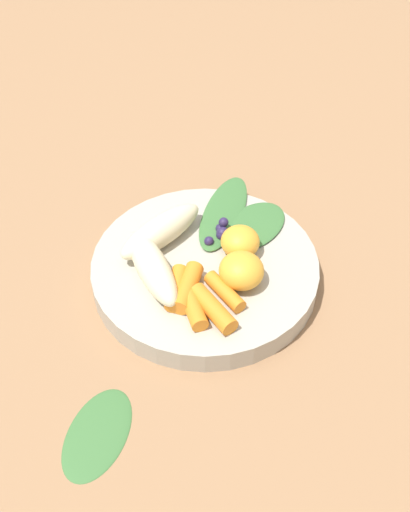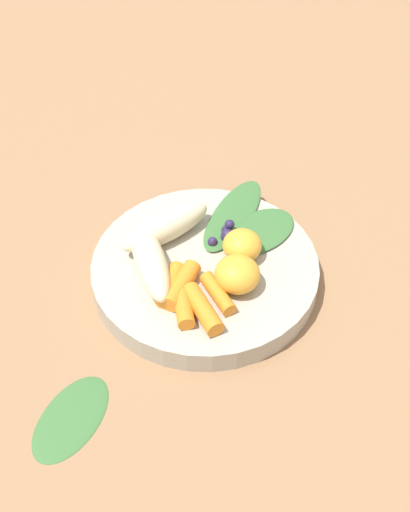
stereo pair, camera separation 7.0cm
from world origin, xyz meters
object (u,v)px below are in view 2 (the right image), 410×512
object	(u,v)px
orange_segment_near	(242,244)
kale_leaf_stray	(71,417)
banana_peeled_right	(166,227)
bowl	(205,271)
banana_peeled_left	(151,264)

from	to	relation	value
orange_segment_near	kale_leaf_stray	world-z (taller)	orange_segment_near
banana_peeled_right	kale_leaf_stray	xyz separation A→B (m)	(0.19, -0.13, -0.04)
bowl	orange_segment_near	size ratio (longest dim) A/B	5.82
kale_leaf_stray	bowl	bearing A→B (deg)	169.77
orange_segment_near	banana_peeled_right	bearing A→B (deg)	-121.97
bowl	orange_segment_near	bearing A→B (deg)	93.02
bowl	banana_peeled_right	size ratio (longest dim) A/B	2.20
bowl	banana_peeled_left	bearing A→B (deg)	-86.36
bowl	banana_peeled_right	bearing A→B (deg)	-146.00
banana_peeled_right	bowl	bearing A→B (deg)	101.32
bowl	kale_leaf_stray	xyz separation A→B (m)	(0.14, -0.16, -0.01)
banana_peeled_left	banana_peeled_right	size ratio (longest dim) A/B	1.00
kale_leaf_stray	banana_peeled_left	bearing A→B (deg)	-178.27
banana_peeled_left	orange_segment_near	bearing A→B (deg)	91.90
banana_peeled_right	orange_segment_near	size ratio (longest dim) A/B	2.64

